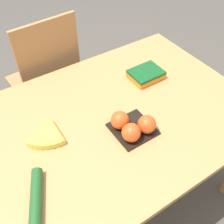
{
  "coord_description": "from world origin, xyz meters",
  "views": [
    {
      "loc": [
        -0.47,
        -0.72,
        1.65
      ],
      "look_at": [
        0.0,
        0.0,
        0.76
      ],
      "focal_mm": 42.0,
      "sensor_mm": 36.0,
      "label": 1
    }
  ],
  "objects_px": {
    "chair": "(48,81)",
    "carrot_bag": "(146,74)",
    "tomato_pack": "(133,126)",
    "banana_bunch": "(47,133)",
    "cucumber_near": "(36,204)"
  },
  "relations": [
    {
      "from": "chair",
      "to": "cucumber_near",
      "type": "distance_m",
      "value": 1.02
    },
    {
      "from": "tomato_pack",
      "to": "cucumber_near",
      "type": "distance_m",
      "value": 0.5
    },
    {
      "from": "carrot_bag",
      "to": "cucumber_near",
      "type": "relative_size",
      "value": 0.64
    },
    {
      "from": "carrot_bag",
      "to": "cucumber_near",
      "type": "bearing_deg",
      "value": -155.0
    },
    {
      "from": "chair",
      "to": "tomato_pack",
      "type": "bearing_deg",
      "value": 92.51
    },
    {
      "from": "carrot_bag",
      "to": "cucumber_near",
      "type": "xyz_separation_m",
      "value": [
        -0.79,
        -0.37,
        -0.01
      ]
    },
    {
      "from": "banana_bunch",
      "to": "carrot_bag",
      "type": "relative_size",
      "value": 0.97
    },
    {
      "from": "banana_bunch",
      "to": "tomato_pack",
      "type": "xyz_separation_m",
      "value": [
        0.33,
        -0.19,
        0.03
      ]
    },
    {
      "from": "chair",
      "to": "carrot_bag",
      "type": "bearing_deg",
      "value": 121.71
    },
    {
      "from": "chair",
      "to": "banana_bunch",
      "type": "relative_size",
      "value": 5.86
    },
    {
      "from": "tomato_pack",
      "to": "chair",
      "type": "bearing_deg",
      "value": 96.7
    },
    {
      "from": "tomato_pack",
      "to": "carrot_bag",
      "type": "xyz_separation_m",
      "value": [
        0.3,
        0.28,
        -0.02
      ]
    },
    {
      "from": "banana_bunch",
      "to": "chair",
      "type": "bearing_deg",
      "value": 69.81
    },
    {
      "from": "cucumber_near",
      "to": "carrot_bag",
      "type": "bearing_deg",
      "value": 25.0
    },
    {
      "from": "banana_bunch",
      "to": "cucumber_near",
      "type": "distance_m",
      "value": 0.33
    }
  ]
}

